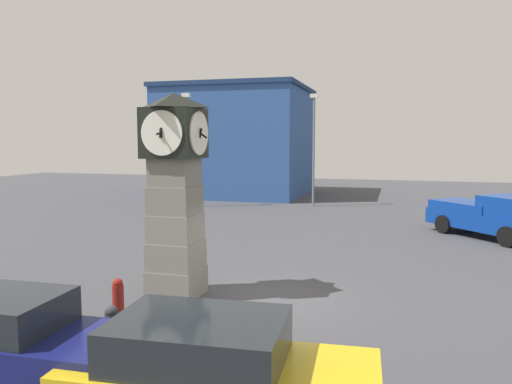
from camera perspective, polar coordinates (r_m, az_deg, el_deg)
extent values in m
plane|color=#424247|center=(13.20, 1.93, -12.05)|extent=(82.18, 82.18, 0.00)
cube|color=gray|center=(13.50, -9.06, -10.10)|extent=(1.27, 1.27, 0.72)
cube|color=gray|center=(13.32, -9.11, -7.11)|extent=(1.21, 1.21, 0.72)
cube|color=gray|center=(13.18, -9.16, -4.04)|extent=(1.16, 1.16, 0.72)
cube|color=slate|center=(13.08, -9.21, -0.92)|extent=(1.11, 1.11, 0.72)
cube|color=slate|center=(13.01, -9.26, 2.24)|extent=(1.06, 1.06, 0.72)
cube|color=black|center=(12.99, -9.34, 6.63)|extent=(1.34, 1.34, 1.27)
cylinder|color=white|center=(13.61, -8.05, 6.61)|extent=(1.10, 0.04, 1.10)
cube|color=black|center=(13.64, -7.99, 6.61)|extent=(0.06, 0.22, 0.19)
cube|color=black|center=(13.64, -7.99, 6.61)|extent=(0.04, 0.29, 0.35)
cylinder|color=white|center=(12.37, -10.75, 6.65)|extent=(1.10, 0.04, 1.10)
cube|color=black|center=(12.34, -10.82, 6.65)|extent=(0.06, 0.08, 0.25)
cube|color=black|center=(12.34, -10.82, 6.65)|extent=(0.04, 0.41, 0.11)
cylinder|color=white|center=(12.70, -6.52, 6.69)|extent=(0.04, 1.10, 1.10)
cube|color=black|center=(12.69, -6.37, 6.69)|extent=(0.09, 0.06, 0.25)
cube|color=black|center=(12.69, -6.37, 6.69)|extent=(0.36, 0.04, 0.27)
cylinder|color=white|center=(13.31, -12.03, 6.56)|extent=(0.04, 1.10, 1.10)
cube|color=black|center=(13.32, -12.16, 6.56)|extent=(0.05, 0.06, 0.25)
cube|color=black|center=(13.32, -12.16, 6.56)|extent=(0.41, 0.04, 0.12)
pyramid|color=black|center=(13.03, -9.40, 10.28)|extent=(1.41, 1.41, 0.39)
cylinder|color=brown|center=(8.89, -15.77, -18.36)|extent=(0.24, 0.24, 0.89)
sphere|color=brown|center=(8.70, -15.87, -15.46)|extent=(0.22, 0.22, 0.22)
cylinder|color=#333338|center=(10.03, -16.10, -15.59)|extent=(0.28, 0.28, 0.86)
sphere|color=#333338|center=(9.87, -16.18, -13.05)|extent=(0.25, 0.25, 0.25)
cylinder|color=maroon|center=(11.53, -15.46, -12.47)|extent=(0.25, 0.25, 0.95)
sphere|color=maroon|center=(11.39, -15.53, -10.03)|extent=(0.22, 0.22, 0.22)
cube|color=navy|center=(9.50, -26.64, -15.89)|extent=(4.59, 1.94, 0.74)
cylinder|color=black|center=(9.46, -16.40, -17.67)|extent=(0.65, 0.25, 0.64)
cube|color=gold|center=(7.71, -3.96, -20.97)|extent=(4.62, 2.31, 0.63)
cube|color=#1E2328|center=(7.54, -6.55, -16.39)|extent=(2.60, 1.99, 0.63)
cylinder|color=black|center=(8.43, 7.71, -20.54)|extent=(0.66, 0.27, 0.64)
cylinder|color=black|center=(9.05, -11.15, -18.68)|extent=(0.66, 0.27, 0.64)
cube|color=navy|center=(23.10, 25.11, -3.05)|extent=(4.98, 5.23, 0.70)
cube|color=navy|center=(22.43, 27.03, -1.45)|extent=(2.59, 2.60, 0.80)
cube|color=navy|center=(23.71, 23.18, -1.45)|extent=(3.38, 3.45, 0.36)
cylinder|color=black|center=(21.47, 26.83, -4.58)|extent=(0.74, 0.78, 0.80)
cylinder|color=black|center=(24.85, 23.57, -3.09)|extent=(0.74, 0.78, 0.80)
cylinder|color=black|center=(23.52, 20.67, -3.45)|extent=(0.74, 0.78, 0.80)
cylinder|color=slate|center=(31.10, 6.60, 4.51)|extent=(0.14, 0.14, 6.68)
cube|color=silver|center=(31.21, 6.68, 10.87)|extent=(0.50, 0.24, 0.24)
cylinder|color=slate|center=(30.83, -7.91, 4.49)|extent=(0.14, 0.14, 6.68)
cube|color=silver|center=(30.95, -8.00, 10.91)|extent=(0.50, 0.24, 0.24)
cube|color=#2D5193|center=(38.08, -2.06, 5.62)|extent=(10.19, 9.85, 7.77)
cube|color=navy|center=(38.28, -2.08, 11.67)|extent=(10.49, 10.15, 0.30)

